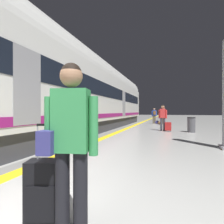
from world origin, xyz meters
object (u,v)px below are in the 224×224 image
Objects in this scene: high_speed_train at (72,88)px; traveller_foreground at (70,137)px; passenger_far at (164,114)px; passenger_near at (163,116)px; passenger_mid at (154,114)px; duffel_bag_far at (160,123)px; waste_bin at (191,125)px; duffel_bag_mid at (157,122)px; rolling_suitcase_foreground at (45,191)px; suitcase_near at (168,126)px.

traveller_foreground is (4.05, -6.48, -1.50)m from high_speed_train.
passenger_far is at bearing 63.44° from high_speed_train.
passenger_near is 1.00× the size of passenger_far.
duffel_bag_far is at bearing -59.20° from passenger_mid.
waste_bin is at bearing -69.57° from duffel_bag_far.
duffel_bag_far is (0.30, -0.77, 0.00)m from duffel_bag_mid.
high_speed_train is 10.13m from passenger_far.
rolling_suitcase_foreground is 9.64m from suitcase_near.
passenger_far is (0.62, -0.44, 0.82)m from duffel_bag_mid.
waste_bin reaches higher than duffel_bag_mid.
duffel_bag_mid is 0.26× the size of passenger_far.
passenger_near is at bearing -83.12° from duffel_bag_mid.
duffel_bag_mid is at bearing 99.58° from suitcase_near.
high_speed_train is 7.79m from traveller_foreground.
duffel_bag_far is at bearing -68.56° from duffel_bag_mid.
high_speed_train is at bearing -110.13° from passenger_mid.
high_speed_train is 10.41m from passenger_mid.
passenger_far is at bearing 94.30° from suitcase_near.
traveller_foreground reaches higher than suitcase_near.
rolling_suitcase_foreground reaches higher than duffel_bag_mid.
high_speed_train reaches higher than rolling_suitcase_foreground.
duffel_bag_far is (0.62, -1.03, -0.81)m from passenger_mid.
passenger_near is at bearing 172.42° from waste_bin.
rolling_suitcase_foreground is 0.67× the size of passenger_near.
traveller_foreground is 16.15m from passenger_mid.
waste_bin reaches higher than duffel_bag_far.
suitcase_near is 0.35× the size of passenger_mid.
traveller_foreground is 0.70m from rolling_suitcase_foreground.
passenger_mid is 1.45m from duffel_bag_far.
high_speed_train is 9.87m from duffel_bag_far.
high_speed_train is 5.85m from passenger_near.
waste_bin is at bearing 26.14° from high_speed_train.
duffel_bag_mid is 6.78m from waste_bin.
waste_bin is (1.76, -5.90, -0.51)m from passenger_far.
passenger_mid reaches higher than duffel_bag_mid.
waste_bin is (2.38, -6.34, 0.30)m from duffel_bag_mid.
suitcase_near is (4.92, 3.13, -2.19)m from high_speed_train.
passenger_far reaches higher than passenger_mid.
passenger_near reaches higher than waste_bin.
rolling_suitcase_foreground is at bearing -97.15° from suitcase_near.
waste_bin is (1.64, -0.22, -0.51)m from passenger_near.
rolling_suitcase_foreground reaches higher than waste_bin.
traveller_foreground is at bearing -57.99° from high_speed_train.
rolling_suitcase_foreground is 15.08m from duffel_bag_far.
duffel_bag_far is at bearing 94.68° from passenger_near.
passenger_far is (0.76, 15.40, 0.58)m from rolling_suitcase_foreground.
traveller_foreground reaches higher than passenger_near.
passenger_mid reaches higher than duffel_bag_far.
waste_bin reaches higher than suitcase_near.
duffel_bag_far is (0.11, 15.11, -0.85)m from traveller_foreground.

